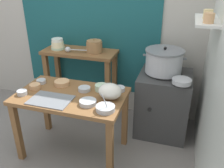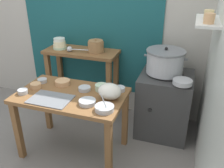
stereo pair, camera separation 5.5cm
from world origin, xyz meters
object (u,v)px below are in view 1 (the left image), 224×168
(prep_bowl_3, at_px, (101,87))
(prep_bowl_6, at_px, (41,81))
(steamer_pot, at_px, (164,61))
(prep_bowl_8, at_px, (120,89))
(plastic_bag, at_px, (110,91))
(back_shelf_table, at_px, (80,67))
(prep_bowl_2, at_px, (84,89))
(clay_pot, at_px, (94,46))
(prep_bowl_0, at_px, (62,83))
(prep_bowl_4, at_px, (105,108))
(bowl_stack_enamel, at_px, (58,44))
(serving_tray, at_px, (51,100))
(prep_bowl_5, at_px, (35,86))
(ladle, at_px, (69,49))
(wide_pan, at_px, (182,81))
(prep_bowl_7, at_px, (22,92))
(prep_bowl_1, at_px, (88,102))
(stove_block, at_px, (163,103))
(prep_table, at_px, (72,104))

(prep_bowl_3, relative_size, prep_bowl_6, 1.26)
(steamer_pot, relative_size, prep_bowl_8, 4.37)
(plastic_bag, bearing_deg, prep_bowl_3, 135.26)
(back_shelf_table, bearing_deg, prep_bowl_2, -63.25)
(clay_pot, height_order, prep_bowl_0, clay_pot)
(prep_bowl_3, height_order, prep_bowl_4, prep_bowl_4)
(prep_bowl_8, bearing_deg, steamer_pot, 51.91)
(prep_bowl_4, bearing_deg, prep_bowl_0, 149.91)
(bowl_stack_enamel, relative_size, prep_bowl_3, 1.36)
(prep_bowl_8, bearing_deg, prep_bowl_3, -165.31)
(serving_tray, distance_m, prep_bowl_8, 0.70)
(serving_tray, xyz_separation_m, prep_bowl_5, (-0.28, 0.18, 0.02))
(ladle, bearing_deg, steamer_pot, -0.74)
(prep_bowl_0, distance_m, prep_bowl_5, 0.28)
(steamer_pot, xyz_separation_m, wide_pan, (0.22, -0.25, -0.11))
(clay_pot, distance_m, prep_bowl_0, 0.70)
(prep_bowl_7, xyz_separation_m, prep_bowl_8, (0.91, 0.37, -0.00))
(clay_pot, bearing_deg, prep_bowl_6, -119.18)
(prep_bowl_4, bearing_deg, prep_bowl_5, 166.95)
(prep_bowl_1, height_order, prep_bowl_2, same)
(prep_bowl_4, height_order, prep_bowl_8, prep_bowl_4)
(steamer_pot, height_order, prep_bowl_6, steamer_pot)
(prep_bowl_5, bearing_deg, wide_pan, 17.15)
(serving_tray, bearing_deg, prep_bowl_1, 5.71)
(stove_block, height_order, bowl_stack_enamel, bowl_stack_enamel)
(prep_bowl_0, bearing_deg, ladle, 107.34)
(back_shelf_table, distance_m, prep_bowl_1, 1.07)
(back_shelf_table, height_order, prep_bowl_5, back_shelf_table)
(prep_bowl_0, xyz_separation_m, prep_bowl_1, (0.42, -0.30, -0.00))
(prep_bowl_1, bearing_deg, prep_bowl_6, 157.48)
(prep_bowl_1, bearing_deg, prep_bowl_7, -178.67)
(steamer_pot, relative_size, serving_tray, 1.21)
(prep_bowl_3, bearing_deg, stove_block, 40.42)
(stove_block, xyz_separation_m, wide_pan, (0.18, -0.23, 0.42))
(bowl_stack_enamel, xyz_separation_m, ladle, (0.19, -0.07, -0.03))
(stove_block, bearing_deg, serving_tray, -139.59)
(back_shelf_table, height_order, prep_bowl_4, same)
(prep_table, distance_m, ladle, 0.87)
(back_shelf_table, bearing_deg, steamer_pot, -5.77)
(plastic_bag, bearing_deg, prep_table, -175.63)
(serving_tray, bearing_deg, plastic_bag, 20.56)
(prep_bowl_0, relative_size, prep_bowl_5, 1.42)
(plastic_bag, relative_size, wide_pan, 1.14)
(prep_bowl_1, bearing_deg, prep_bowl_3, 85.07)
(back_shelf_table, bearing_deg, plastic_bag, -50.02)
(prep_table, height_order, prep_bowl_0, prep_bowl_0)
(back_shelf_table, height_order, stove_block, back_shelf_table)
(prep_bowl_5, bearing_deg, prep_table, -0.87)
(clay_pot, distance_m, prep_bowl_8, 0.81)
(prep_table, relative_size, prep_bowl_1, 6.84)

